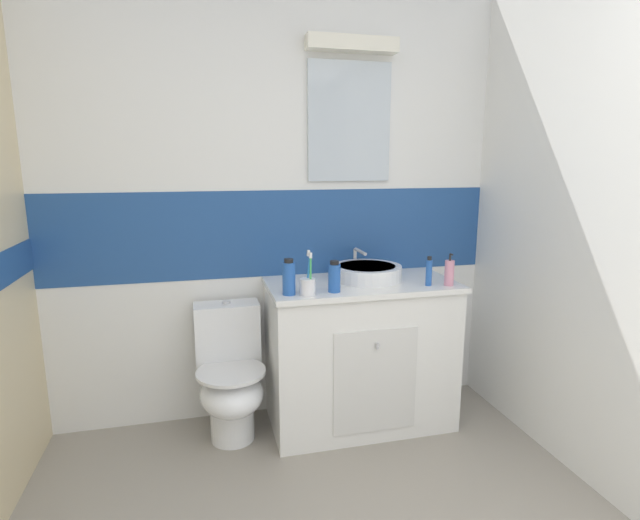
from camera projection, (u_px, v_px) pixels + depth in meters
The scene contains 9 objects.
wall_back_tiled at pixel (277, 205), 2.87m from camera, with size 3.20×0.20×2.50m.
vanity_cabinet at pixel (360, 353), 2.83m from camera, with size 1.05×0.55×0.85m.
sink_basin at pixel (367, 272), 2.79m from camera, with size 0.40×0.44×0.15m.
toilet at pixel (230, 377), 2.69m from camera, with size 0.37×0.50×0.75m.
toothbrush_cup at pixel (308, 285), 2.46m from camera, with size 0.08×0.08×0.23m.
soap_dispenser at pixel (449, 273), 2.66m from camera, with size 0.05×0.05×0.18m.
mouthwash_bottle at pixel (334, 277), 2.52m from camera, with size 0.06×0.06×0.16m.
toothpaste_tube_upright at pixel (429, 272), 2.65m from camera, with size 0.03×0.03×0.16m.
shampoo_bottle_tall at pixel (289, 278), 2.47m from camera, with size 0.07×0.07×0.19m.
Camera 1 is at (-0.44, -0.40, 1.52)m, focal length 27.52 mm.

